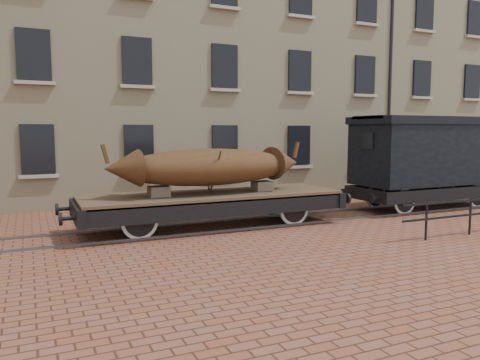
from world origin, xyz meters
name	(u,v)px	position (x,y,z in m)	size (l,w,h in m)	color
ground	(257,223)	(0.00, 0.00, 0.00)	(90.00, 90.00, 0.00)	brown
warehouse_cream	(223,49)	(3.00, 9.99, 7.00)	(40.00, 10.19, 14.00)	beige
rail_track	(257,222)	(0.00, 0.00, 0.03)	(30.00, 1.52, 0.06)	#59595E
flatcar_wagon	(213,200)	(-1.43, 0.00, 0.80)	(8.54, 2.32, 1.29)	#4B3C26
iron_boat	(210,167)	(-1.53, 0.00, 1.78)	(6.12, 1.85, 1.48)	#4F3014
goods_van	(429,151)	(6.97, 0.00, 2.09)	(6.44, 2.35, 3.33)	black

